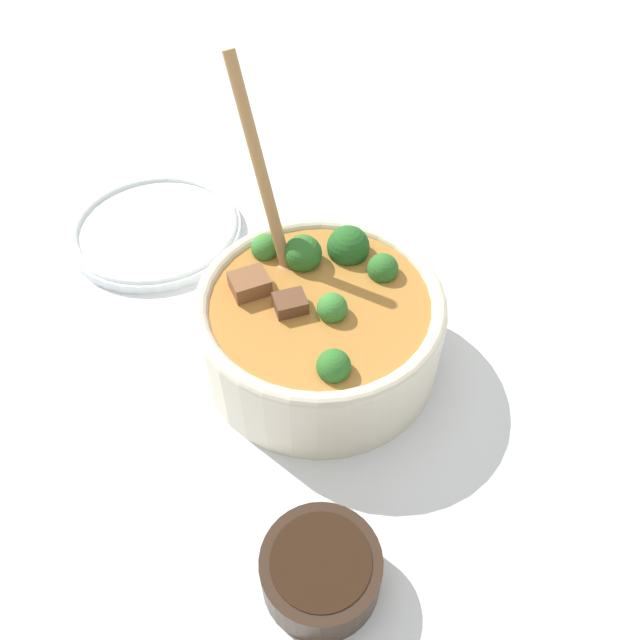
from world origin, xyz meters
TOP-DOWN VIEW (x-y plane):
  - ground_plane at (0.00, 0.00)m, footprint 4.00×4.00m
  - stew_bowl at (0.00, -0.00)m, footprint 0.24×0.24m
  - condiment_bowl at (-0.05, 0.22)m, footprint 0.09×0.09m
  - empty_plate at (0.24, -0.15)m, footprint 0.21×0.21m

SIDE VIEW (x-z plane):
  - ground_plane at x=0.00m, z-range 0.00..0.00m
  - empty_plate at x=0.24m, z-range 0.00..0.02m
  - condiment_bowl at x=-0.05m, z-range 0.00..0.04m
  - stew_bowl at x=0.00m, z-range -0.08..0.19m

